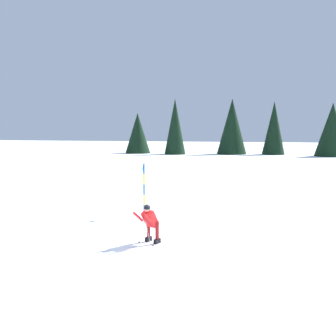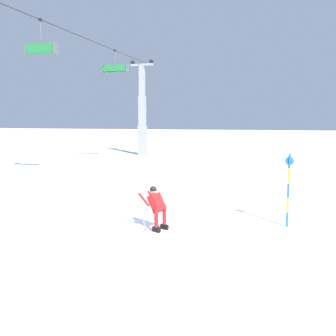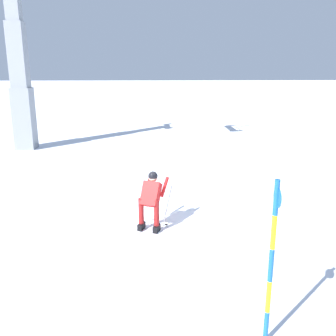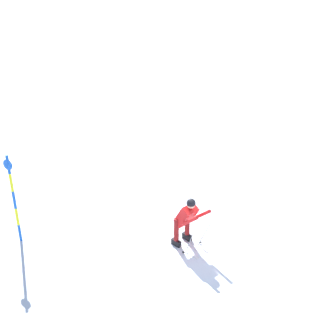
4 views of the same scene
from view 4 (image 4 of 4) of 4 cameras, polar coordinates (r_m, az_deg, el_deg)
ground_plane at (r=11.44m, az=3.62°, el=-10.60°), size 260.00×260.00×0.00m
skier_carving_main at (r=11.10m, az=2.49°, el=-6.67°), size 1.15×1.69×1.58m
trail_marker_pole at (r=11.71m, az=-19.78°, el=-3.62°), size 0.07×0.28×2.49m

